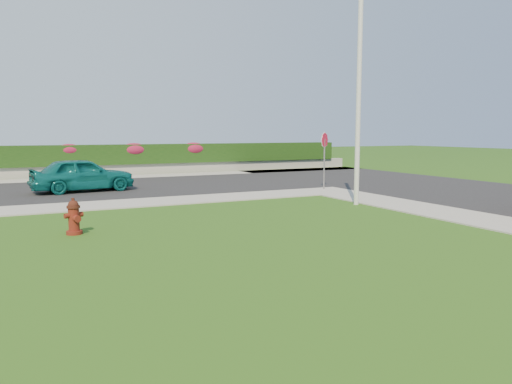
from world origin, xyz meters
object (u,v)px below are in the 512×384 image
fire_hydrant (74,217)px  stop_sign (324,147)px  utility_pole (359,101)px  sedan_teal (83,175)px

fire_hydrant → stop_sign: bearing=7.7°
stop_sign → utility_pole: bearing=-118.6°
fire_hydrant → utility_pole: size_ratio=0.13×
sedan_teal → stop_sign: bearing=-118.5°
sedan_teal → utility_pole: utility_pole is taller
fire_hydrant → sedan_teal: sedan_teal is taller
fire_hydrant → stop_sign: 11.59m
sedan_teal → stop_sign: (9.09, -3.58, 1.05)m
utility_pole → stop_sign: 4.55m
sedan_teal → stop_sign: 9.82m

